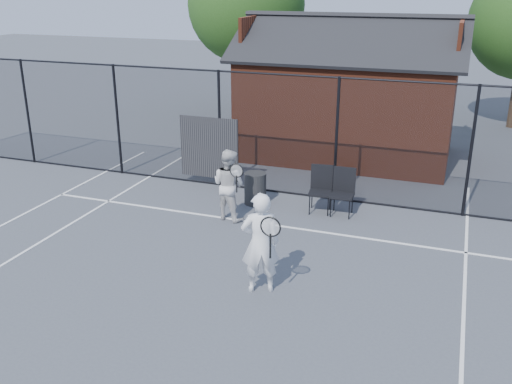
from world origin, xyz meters
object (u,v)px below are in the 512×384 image
(player_front, at_px, (260,243))
(chair_left, at_px, (320,191))
(chair_right, at_px, (342,193))
(clubhouse, at_px, (349,103))
(waste_bin, at_px, (255,188))
(player_back, at_px, (229,185))

(player_front, xyz_separation_m, chair_left, (0.10, 3.83, -0.37))
(chair_right, bearing_deg, player_front, -100.90)
(clubhouse, relative_size, waste_bin, 8.48)
(clubhouse, height_order, player_front, clubhouse)
(player_back, bearing_deg, waste_bin, 77.22)
(player_back, bearing_deg, clubhouse, 76.28)
(player_back, xyz_separation_m, chair_left, (1.83, 1.06, -0.28))
(player_front, height_order, chair_left, player_front)
(player_front, xyz_separation_m, player_back, (-1.73, 2.77, -0.09))
(player_front, bearing_deg, player_back, 121.92)
(waste_bin, bearing_deg, player_back, -102.78)
(waste_bin, bearing_deg, clubhouse, 76.08)
(chair_left, bearing_deg, player_front, -98.57)
(clubhouse, relative_size, player_front, 3.62)
(player_front, relative_size, chair_left, 1.70)
(chair_left, relative_size, chair_right, 1.00)
(player_front, distance_m, chair_left, 3.85)
(waste_bin, bearing_deg, chair_left, 0.00)
(player_back, relative_size, chair_right, 1.53)
(chair_right, xyz_separation_m, waste_bin, (-2.10, 0.00, -0.14))
(chair_right, height_order, waste_bin, chair_right)
(player_front, xyz_separation_m, chair_right, (0.61, 3.83, -0.37))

